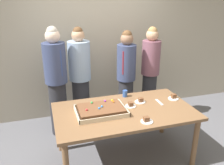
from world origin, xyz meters
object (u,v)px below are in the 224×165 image
object	(u,v)px
party_table	(124,115)
plated_slice_near_right	(147,120)
person_striped_tie_right	(150,73)
plated_slice_near_left	(140,101)
person_green_shirt_behind	(80,77)
sheet_cake	(101,110)
plated_slice_far_right	(173,97)
cake_server_utensil	(159,102)
person_far_right_suit	(56,81)
person_serving_front	(126,77)
plated_slice_far_left	(131,105)
drink_cup_nearest	(125,93)

from	to	relation	value
party_table	plated_slice_near_right	xyz separation A→B (m)	(0.15, -0.37, 0.10)
person_striped_tie_right	plated_slice_near_left	bearing A→B (deg)	17.04
person_green_shirt_behind	person_striped_tie_right	xyz separation A→B (m)	(1.22, -0.17, 0.01)
sheet_cake	plated_slice_far_right	bearing A→B (deg)	5.67
plated_slice_far_right	person_striped_tie_right	bearing A→B (deg)	89.02
party_table	person_green_shirt_behind	world-z (taller)	person_green_shirt_behind
sheet_cake	plated_slice_far_right	xyz separation A→B (m)	(1.13, 0.11, -0.02)
plated_slice_far_right	cake_server_utensil	size ratio (longest dim) A/B	0.75
person_green_shirt_behind	person_far_right_suit	distance (m)	0.45
cake_server_utensil	person_serving_front	bearing A→B (deg)	103.60
person_serving_front	person_green_shirt_behind	size ratio (longest dim) A/B	0.97
cake_server_utensil	person_striped_tie_right	size ratio (longest dim) A/B	0.12
plated_slice_far_right	cake_server_utensil	world-z (taller)	plated_slice_far_right
party_table	plated_slice_near_left	size ratio (longest dim) A/B	12.28
plated_slice_near_left	cake_server_utensil	size ratio (longest dim) A/B	0.75
person_serving_front	person_green_shirt_behind	world-z (taller)	person_green_shirt_behind
sheet_cake	person_striped_tie_right	bearing A→B (deg)	39.42
plated_slice_far_left	cake_server_utensil	bearing A→B (deg)	-0.07
party_table	person_green_shirt_behind	distance (m)	1.21
drink_cup_nearest	plated_slice_near_right	bearing A→B (deg)	-90.53
plated_slice_far_left	plated_slice_far_right	world-z (taller)	plated_slice_far_right
plated_slice_far_left	drink_cup_nearest	bearing A→B (deg)	83.30
party_table	plated_slice_far_left	distance (m)	0.17
party_table	cake_server_utensil	world-z (taller)	cake_server_utensil
plated_slice_near_left	person_far_right_suit	xyz separation A→B (m)	(-1.10, 0.77, 0.15)
party_table	person_far_right_suit	world-z (taller)	person_far_right_suit
plated_slice_far_right	drink_cup_nearest	world-z (taller)	drink_cup_nearest
cake_server_utensil	person_serving_front	distance (m)	0.86
person_far_right_suit	party_table	bearing A→B (deg)	13.08
plated_slice_near_left	plated_slice_far_right	bearing A→B (deg)	-3.92
party_table	drink_cup_nearest	xyz separation A→B (m)	(0.15, 0.41, 0.13)
plated_slice_far_left	person_serving_front	bearing A→B (deg)	74.02
person_striped_tie_right	party_table	bearing A→B (deg)	9.75
person_green_shirt_behind	sheet_cake	bearing A→B (deg)	0.01
plated_slice_near_left	plated_slice_far_right	world-z (taller)	plated_slice_far_right
plated_slice_far_right	person_striped_tie_right	distance (m)	0.83
plated_slice_near_left	drink_cup_nearest	distance (m)	0.29
plated_slice_far_left	person_far_right_suit	distance (m)	1.26
plated_slice_far_left	drink_cup_nearest	size ratio (longest dim) A/B	1.50
sheet_cake	person_green_shirt_behind	distance (m)	1.11
person_serving_front	plated_slice_near_right	bearing A→B (deg)	27.89
plated_slice_far_left	person_striped_tie_right	bearing A→B (deg)	51.08
plated_slice_far_left	plated_slice_far_right	distance (m)	0.69
plated_slice_near_right	drink_cup_nearest	distance (m)	0.78
plated_slice_near_left	plated_slice_near_right	world-z (taller)	same
person_far_right_suit	plated_slice_near_left	bearing A→B (deg)	27.31
plated_slice_far_right	drink_cup_nearest	bearing A→B (deg)	156.34
drink_cup_nearest	person_far_right_suit	world-z (taller)	person_far_right_suit
sheet_cake	plated_slice_far_right	world-z (taller)	sheet_cake
person_green_shirt_behind	person_striped_tie_right	size ratio (longest dim) A/B	1.01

